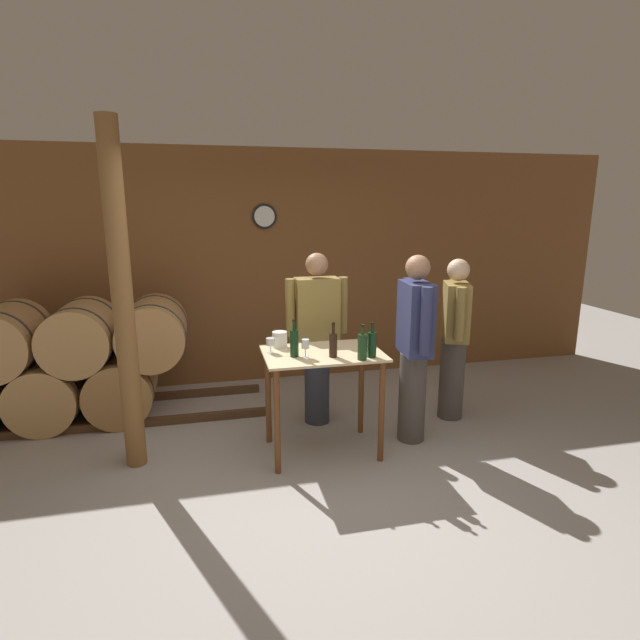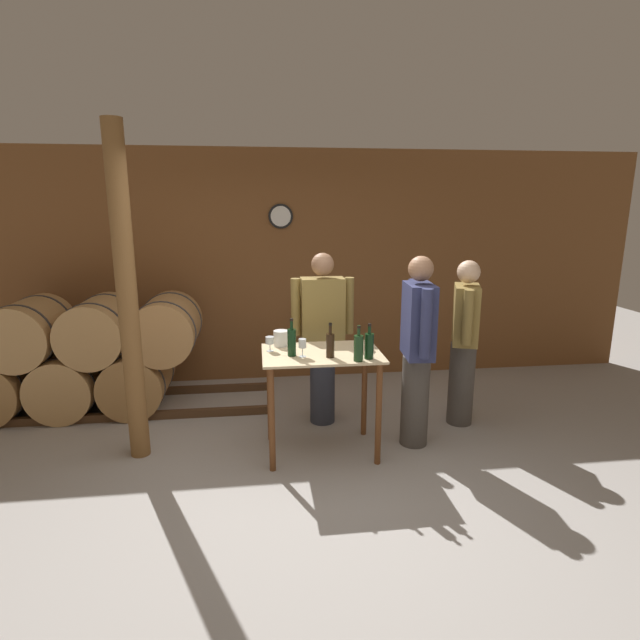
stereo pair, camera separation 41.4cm
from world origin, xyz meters
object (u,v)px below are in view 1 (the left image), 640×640
wine_glass_near_center (305,345)px  person_visitor_bearded (317,335)px  wine_glass_near_left (270,342)px  wine_bottle_far_left (294,342)px  person_visitor_with_scarf (414,345)px  wine_bottle_left (333,344)px  wooden_post (123,302)px  wine_bottle_center (362,346)px  wine_bottle_right (372,344)px  person_host (454,336)px  ice_bucket (280,339)px

wine_glass_near_center → person_visitor_bearded: bearing=70.3°
person_visitor_bearded → wine_glass_near_left: bearing=-134.4°
wine_bottle_far_left → person_visitor_with_scarf: person_visitor_with_scarf is taller
person_visitor_with_scarf → wine_bottle_left: bearing=-166.8°
wooden_post → wine_bottle_far_left: bearing=-8.9°
wooden_post → wine_bottle_far_left: 1.35m
wooden_post → wine_bottle_center: bearing=-12.7°
wine_bottle_left → person_visitor_bearded: (0.04, 0.75, -0.13)m
wine_bottle_right → person_visitor_with_scarf: person_visitor_with_scarf is taller
person_host → person_visitor_bearded: bearing=171.5°
wine_bottle_right → person_visitor_with_scarf: size_ratio=0.17×
wine_bottle_far_left → wine_bottle_right: bearing=-14.2°
person_host → wine_bottle_far_left: bearing=-164.1°
wine_bottle_right → ice_bucket: (-0.67, 0.45, -0.04)m
wine_bottle_left → ice_bucket: wine_bottle_left is taller
wine_glass_near_center → person_visitor_with_scarf: 1.01m
wine_bottle_far_left → person_visitor_with_scarf: bearing=5.6°
wine_bottle_center → person_visitor_bearded: (-0.17, 0.87, -0.13)m
wine_bottle_left → wine_bottle_center: (0.20, -0.12, 0.00)m
person_host → person_visitor_bearded: person_visitor_bearded is taller
wooden_post → wine_glass_near_center: (1.37, -0.24, -0.36)m
person_visitor_with_scarf → person_host: bearing=32.5°
wine_bottle_left → wine_bottle_center: wine_bottle_center is taller
wine_glass_near_center → person_host: bearing=18.1°
wine_bottle_far_left → wine_glass_near_left: bearing=138.6°
person_visitor_with_scarf → wine_glass_near_center: bearing=-171.7°
wooden_post → wine_glass_near_center: wooden_post is taller
wine_bottle_left → person_host: bearing=22.1°
wine_glass_near_left → wine_bottle_left: bearing=-25.9°
ice_bucket → person_visitor_bearded: size_ratio=0.08×
wine_glass_near_left → person_visitor_bearded: 0.73m
wine_glass_near_left → wine_glass_near_center: size_ratio=0.84×
person_visitor_bearded → wooden_post: bearing=-164.0°
wine_bottle_right → person_visitor_bearded: (-0.26, 0.82, -0.13)m
wine_bottle_far_left → person_visitor_with_scarf: (1.08, 0.10, -0.13)m
wine_bottle_left → person_host: (1.35, 0.55, -0.16)m
wooden_post → person_visitor_bearded: size_ratio=1.64×
wine_bottle_right → person_visitor_with_scarf: (0.48, 0.26, -0.12)m
wine_glass_near_center → ice_bucket: 0.37m
person_host → person_visitor_bearded: (-1.32, 0.20, 0.04)m
wine_bottle_center → wine_glass_near_left: bearing=152.5°
wooden_post → person_visitor_with_scarf: wooden_post is taller
wine_bottle_far_left → wine_bottle_right: 0.62m
wine_bottle_right → wine_bottle_far_left: bearing=165.8°
person_visitor_with_scarf → ice_bucket: bearing=170.4°
person_visitor_bearded → wine_bottle_center: bearing=-79.1°
wooden_post → wine_bottle_center: wooden_post is taller
wine_bottle_far_left → person_visitor_bearded: bearing=63.3°
wine_bottle_center → ice_bucket: (-0.58, 0.50, -0.04)m
wine_glass_near_center → person_visitor_with_scarf: person_visitor_with_scarf is taller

